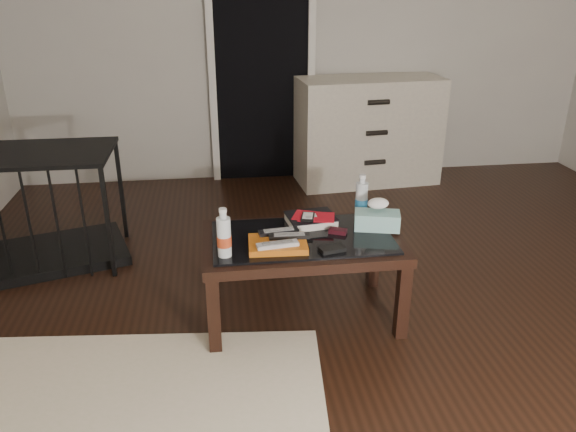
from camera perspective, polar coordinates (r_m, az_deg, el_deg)
The scene contains 17 objects.
ground at distance 3.01m, azimuth 9.88°, elevation -10.96°, with size 5.00×5.00×0.00m, color black.
doorway at distance 4.89m, azimuth -2.69°, elevation 15.49°, with size 0.90×0.08×2.07m.
coffee_table at distance 2.86m, azimuth 1.44°, elevation -3.24°, with size 1.00×0.60×0.46m.
dresser at distance 4.93m, azimuth 8.12°, elevation 8.55°, with size 1.24×0.60×0.90m.
pet_crate at distance 3.83m, azimuth -23.31°, elevation -0.93°, with size 1.04×0.84×0.71m.
magazines at distance 2.72m, azimuth -1.06°, elevation -2.87°, with size 0.28×0.21×0.03m, color #C25E12.
remote_silver at distance 2.65m, azimuth -1.07°, elevation -2.89°, with size 0.20×0.05×0.02m, color #BCBDC2.
remote_black_front at distance 2.74m, azimuth 0.14°, elevation -2.02°, with size 0.20×0.05×0.02m, color black.
remote_black_back at distance 2.79m, azimuth -0.95°, elevation -1.57°, with size 0.20×0.05×0.02m, color black.
textbook at distance 2.97m, azimuth 2.34°, elevation -0.37°, with size 0.25×0.20×0.05m, color black.
dvd_mailers at distance 2.95m, azimuth 2.42°, elevation 0.01°, with size 0.19×0.14×0.01m, color red.
ipod at distance 2.91m, azimuth 2.02°, elevation -0.08°, with size 0.06×0.10×0.02m, color black.
flip_phone at distance 2.87m, azimuth 5.09°, elevation -1.54°, with size 0.09×0.05×0.02m, color black.
wallet at distance 2.69m, azimuth 4.49°, elevation -3.33°, with size 0.12×0.07×0.02m, color black.
water_bottle_left at distance 2.61m, azimuth -6.54°, elevation -1.67°, with size 0.07×0.07×0.24m, color white.
water_bottle_right at distance 3.05m, azimuth 7.49°, elevation 2.06°, with size 0.07×0.07×0.24m, color silver.
tissue_box at distance 2.94m, azimuth 9.03°, elevation -0.44°, with size 0.23×0.12×0.09m, color teal.
Camera 1 is at (-0.83, -2.36, 1.66)m, focal length 35.00 mm.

